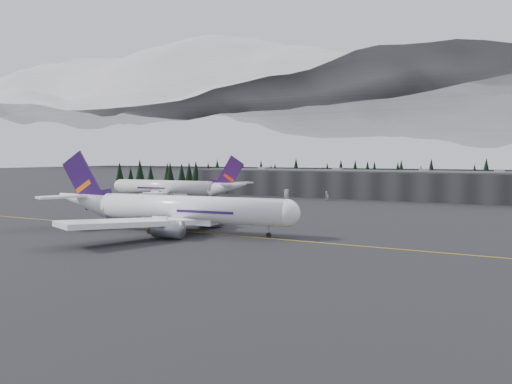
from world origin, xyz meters
The scene contains 9 objects.
ground centered at (0.00, 0.00, 0.00)m, with size 1400.00×1400.00×0.00m, color black.
taxiline centered at (0.00, -2.00, 0.01)m, with size 400.00×0.40×0.02m, color gold.
terminal centered at (0.00, 125.00, 6.30)m, with size 160.00×30.00×12.60m.
treeline centered at (0.00, 162.00, 7.50)m, with size 360.00×20.00×15.00m, color black.
mountain_ridge centered at (0.00, 1000.00, 0.00)m, with size 4400.00×900.00×420.00m, color white, non-canonical shape.
jet_main centered at (-12.72, -3.51, 5.83)m, with size 70.20×64.52×20.66m.
jet_parked centered at (-63.99, 69.23, 5.52)m, with size 66.66×61.40×19.59m.
gse_vehicle_a centered at (-24.21, 96.89, 0.65)m, with size 2.15×4.67×1.30m, color silver.
gse_vehicle_b centered at (-6.51, 100.12, 0.69)m, with size 1.62×4.03×1.37m, color silver.
Camera 1 is at (64.73, -105.76, 19.08)m, focal length 35.00 mm.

